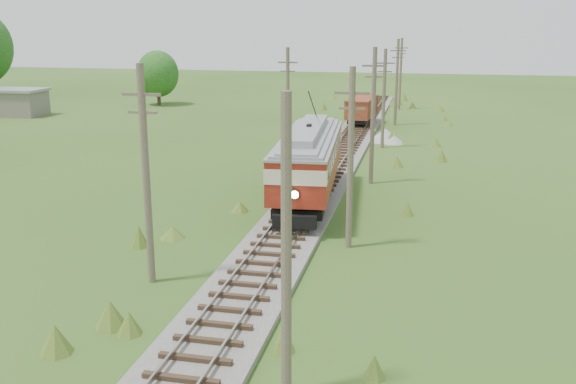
# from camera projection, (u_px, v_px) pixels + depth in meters

# --- Properties ---
(railbed_main) EXTENTS (3.60, 96.00, 0.57)m
(railbed_main) POSITION_uv_depth(u_px,v_px,m) (330.00, 169.00, 46.70)
(railbed_main) COLOR #605B54
(railbed_main) RESTS_ON ground
(streetcar) EXTENTS (4.21, 13.67, 6.20)m
(streetcar) POSITION_uv_depth(u_px,v_px,m) (309.00, 157.00, 37.74)
(streetcar) COLOR black
(streetcar) RESTS_ON ground
(gondola) EXTENTS (2.83, 7.45, 2.43)m
(gondola) POSITION_uv_depth(u_px,v_px,m) (362.00, 108.00, 66.57)
(gondola) COLOR black
(gondola) RESTS_ON ground
(gravel_pile) EXTENTS (3.21, 3.41, 1.17)m
(gravel_pile) POSITION_uv_depth(u_px,v_px,m) (387.00, 136.00, 58.18)
(gravel_pile) COLOR gray
(gravel_pile) RESTS_ON ground
(utility_pole_r_1) EXTENTS (0.30, 0.30, 8.80)m
(utility_pole_r_1) POSITION_uv_depth(u_px,v_px,m) (286.00, 252.00, 17.60)
(utility_pole_r_1) COLOR brown
(utility_pole_r_1) RESTS_ON ground
(utility_pole_r_2) EXTENTS (1.60, 0.30, 8.60)m
(utility_pole_r_2) POSITION_uv_depth(u_px,v_px,m) (351.00, 157.00, 29.83)
(utility_pole_r_2) COLOR brown
(utility_pole_r_2) RESTS_ON ground
(utility_pole_r_3) EXTENTS (1.60, 0.30, 9.00)m
(utility_pole_r_3) POSITION_uv_depth(u_px,v_px,m) (373.00, 115.00, 42.08)
(utility_pole_r_3) COLOR brown
(utility_pole_r_3) RESTS_ON ground
(utility_pole_r_4) EXTENTS (1.60, 0.30, 8.40)m
(utility_pole_r_4) POSITION_uv_depth(u_px,v_px,m) (384.00, 98.00, 54.48)
(utility_pole_r_4) COLOR brown
(utility_pole_r_4) RESTS_ON ground
(utility_pole_r_5) EXTENTS (1.60, 0.30, 8.90)m
(utility_pole_r_5) POSITION_uv_depth(u_px,v_px,m) (397.00, 81.00, 66.61)
(utility_pole_r_5) COLOR brown
(utility_pole_r_5) RESTS_ON ground
(utility_pole_r_6) EXTENTS (1.60, 0.30, 8.70)m
(utility_pole_r_6) POSITION_uv_depth(u_px,v_px,m) (401.00, 73.00, 78.95)
(utility_pole_r_6) COLOR brown
(utility_pole_r_6) RESTS_ON ground
(utility_pole_l_a) EXTENTS (1.60, 0.30, 9.00)m
(utility_pole_l_a) POSITION_uv_depth(u_px,v_px,m) (146.00, 174.00, 25.65)
(utility_pole_l_a) COLOR brown
(utility_pole_l_a) RESTS_ON ground
(utility_pole_l_b) EXTENTS (1.60, 0.30, 8.60)m
(utility_pole_l_b) POSITION_uv_depth(u_px,v_px,m) (288.00, 100.00, 52.21)
(utility_pole_l_b) COLOR brown
(utility_pole_l_b) RESTS_ON ground
(tree_mid_a) EXTENTS (5.46, 5.46, 7.03)m
(tree_mid_a) POSITION_uv_depth(u_px,v_px,m) (158.00, 74.00, 83.60)
(tree_mid_a) COLOR #38281C
(tree_mid_a) RESTS_ON ground
(shed) EXTENTS (6.40, 4.40, 3.10)m
(shed) POSITION_uv_depth(u_px,v_px,m) (17.00, 102.00, 74.42)
(shed) COLOR slate
(shed) RESTS_ON ground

